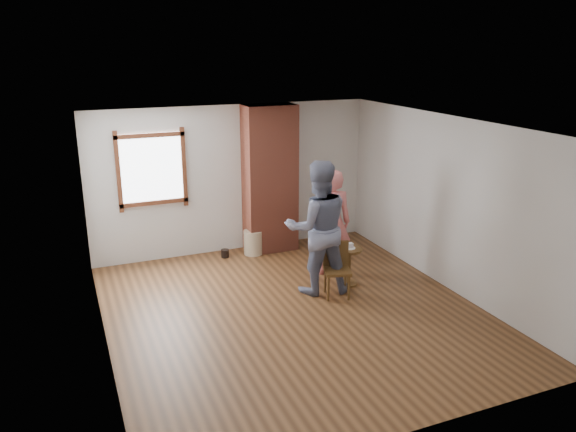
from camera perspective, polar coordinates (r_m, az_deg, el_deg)
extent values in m
plane|color=brown|center=(7.95, 0.65, -9.74)|extent=(5.50, 5.50, 0.00)
cube|color=silver|center=(9.94, -5.61, 3.74)|extent=(5.00, 0.04, 2.60)
cube|color=silver|center=(6.91, -18.77, -3.21)|extent=(0.04, 5.50, 2.60)
cube|color=silver|center=(8.70, 15.98, 1.20)|extent=(0.04, 5.50, 2.60)
cube|color=white|center=(7.16, 0.72, 9.16)|extent=(5.00, 5.50, 0.04)
cube|color=brown|center=(9.53, -13.67, 4.60)|extent=(1.14, 0.06, 1.34)
cube|color=white|center=(9.55, -13.69, 4.63)|extent=(1.00, 0.02, 1.20)
cube|color=#AF553E|center=(9.90, -1.85, 3.76)|extent=(0.90, 0.50, 2.60)
cylinder|color=#C7B190|center=(9.97, -3.54, -2.67)|extent=(0.40, 0.40, 0.43)
cylinder|color=black|center=(9.90, -6.41, -3.79)|extent=(0.15, 0.15, 0.14)
cube|color=brown|center=(8.28, 5.03, -5.57)|extent=(0.47, 0.47, 0.04)
cylinder|color=brown|center=(8.20, 4.11, -7.32)|extent=(0.04, 0.04, 0.40)
cylinder|color=brown|center=(8.25, 6.22, -7.22)|extent=(0.04, 0.04, 0.40)
cylinder|color=brown|center=(8.48, 3.79, -6.47)|extent=(0.04, 0.04, 0.40)
cylinder|color=brown|center=(8.53, 5.83, -6.38)|extent=(0.04, 0.04, 0.40)
cube|color=brown|center=(8.36, 4.87, -3.84)|extent=(0.37, 0.15, 0.40)
cube|color=brown|center=(9.71, 4.11, -2.10)|extent=(0.38, 0.38, 0.04)
cylinder|color=brown|center=(9.58, 3.67, -3.62)|extent=(0.04, 0.04, 0.40)
cylinder|color=brown|center=(9.71, 5.27, -3.37)|extent=(0.04, 0.04, 0.40)
cylinder|color=brown|center=(9.84, 2.91, -3.04)|extent=(0.04, 0.04, 0.40)
cylinder|color=brown|center=(9.96, 4.48, -2.81)|extent=(0.04, 0.04, 0.40)
cube|color=brown|center=(9.79, 3.70, -0.70)|extent=(0.37, 0.04, 0.40)
cylinder|color=brown|center=(8.63, 6.25, -3.39)|extent=(0.40, 0.40, 0.04)
cylinder|color=brown|center=(8.74, 6.19, -5.17)|extent=(0.06, 0.06, 0.54)
cylinder|color=brown|center=(8.85, 6.14, -6.82)|extent=(0.28, 0.28, 0.03)
cylinder|color=white|center=(8.62, 6.26, -3.24)|extent=(0.18, 0.18, 0.01)
cube|color=silver|center=(8.62, 6.33, -3.02)|extent=(0.08, 0.07, 0.06)
imported|color=#151A3C|center=(8.24, 3.03, -1.19)|extent=(1.10, 0.92, 2.01)
imported|color=#E67673|center=(8.94, 4.42, -0.65)|extent=(0.73, 0.59, 1.73)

